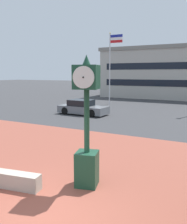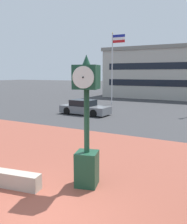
{
  "view_description": "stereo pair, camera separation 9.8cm",
  "coord_description": "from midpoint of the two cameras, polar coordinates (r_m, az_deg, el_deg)",
  "views": [
    {
      "loc": [
        3.89,
        -4.48,
        3.56
      ],
      "look_at": [
        0.31,
        2.29,
        2.36
      ],
      "focal_mm": 39.51,
      "sensor_mm": 36.0,
      "label": 1
    },
    {
      "loc": [
        3.98,
        -4.43,
        3.56
      ],
      "look_at": [
        0.31,
        2.29,
        2.36
      ],
      "focal_mm": 39.51,
      "sensor_mm": 36.0,
      "label": 2
    }
  ],
  "objects": [
    {
      "name": "ground_plane",
      "position": [
        6.93,
        -11.91,
        -22.21
      ],
      "size": [
        200.0,
        200.0,
        0.0
      ],
      "primitive_type": "plane",
      "color": "#38383A"
    },
    {
      "name": "flagpole_primary",
      "position": [
        28.27,
        4.73,
        11.23
      ],
      "size": [
        1.55,
        0.14,
        8.04
      ],
      "color": "silver",
      "rests_on": "ground"
    },
    {
      "name": "street_clock",
      "position": [
        7.66,
        -1.22,
        -3.68
      ],
      "size": [
        0.88,
        0.92,
        4.11
      ],
      "rotation": [
        0.0,
        0.0,
        0.27
      ],
      "color": "#19422D",
      "rests_on": "ground"
    },
    {
      "name": "plaza_brick_paving",
      "position": [
        8.62,
        -1.39,
        -15.44
      ],
      "size": [
        44.0,
        12.69,
        0.01
      ],
      "primitive_type": "cube",
      "color": "brown",
      "rests_on": "ground"
    },
    {
      "name": "car_street_near",
      "position": [
        21.57,
        -1.93,
        0.95
      ],
      "size": [
        4.42,
        1.99,
        1.28
      ],
      "rotation": [
        0.0,
        0.0,
        4.68
      ],
      "color": "slate",
      "rests_on": "ground"
    }
  ]
}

